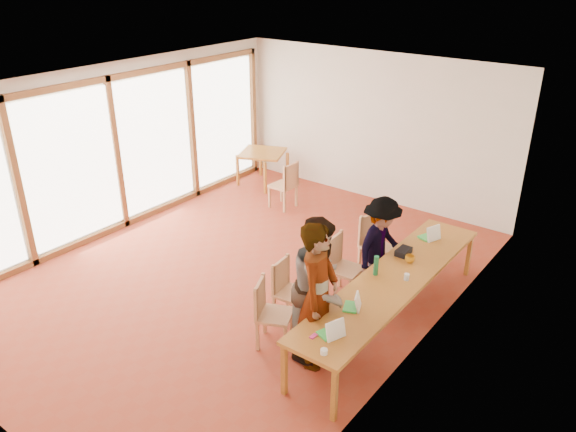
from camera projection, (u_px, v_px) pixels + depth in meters
name	position (u px, v px, depth m)	size (l,w,h in m)	color
ground	(244.00, 274.00, 8.98)	(8.00, 8.00, 0.00)	#9B3B25
wall_back	(373.00, 128.00, 11.23)	(6.00, 0.10, 3.00)	beige
wall_right	(428.00, 244.00, 6.70)	(0.10, 8.00, 3.00)	beige
window_wall	(116.00, 149.00, 9.97)	(0.10, 8.00, 3.00)	white
ceiling	(236.00, 85.00, 7.70)	(6.00, 8.00, 0.04)	white
communal_table	(393.00, 281.00, 7.45)	(0.80, 4.00, 0.75)	#B57828
side_table	(262.00, 155.00, 12.23)	(0.90, 0.90, 0.75)	#B57828
chair_near	(267.00, 306.00, 7.17)	(0.57, 0.57, 0.49)	tan
chair_mid	(286.00, 284.00, 7.67)	(0.46, 0.46, 0.48)	tan
chair_far	(340.00, 260.00, 8.21)	(0.47, 0.47, 0.51)	tan
chair_empty	(374.00, 238.00, 8.82)	(0.59, 0.59, 0.52)	tan
chair_spare	(287.00, 181.00, 11.07)	(0.46, 0.46, 0.51)	tan
person_near	(318.00, 295.00, 6.69)	(0.69, 0.45, 1.90)	gray
person_mid	(319.00, 287.00, 6.90)	(0.91, 0.71, 1.87)	gray
person_far	(381.00, 246.00, 8.22)	(0.99, 0.57, 1.53)	gray
laptop_near	(333.00, 331.00, 6.28)	(0.30, 0.32, 0.22)	green
laptop_mid	(354.00, 304.00, 6.77)	(0.27, 0.29, 0.20)	green
laptop_far	(431.00, 235.00, 8.43)	(0.31, 0.33, 0.23)	green
yellow_mug	(410.00, 259.00, 7.79)	(0.13, 0.13, 0.10)	#C77C11
green_bottle	(376.00, 266.00, 7.45)	(0.07, 0.07, 0.28)	#1A6C3C
clear_glass	(407.00, 277.00, 7.37)	(0.07, 0.07, 0.09)	silver
condiment_cup	(324.00, 352.00, 6.01)	(0.08, 0.08, 0.06)	white
pink_phone	(313.00, 336.00, 6.29)	(0.05, 0.10, 0.01)	#E33382
black_pouch	(403.00, 252.00, 8.00)	(0.16, 0.26, 0.09)	black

